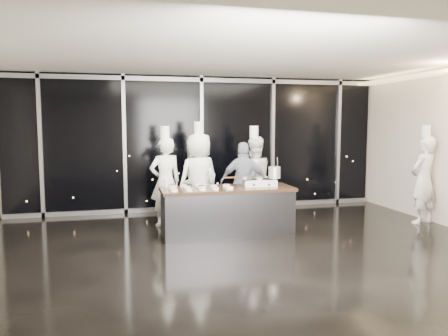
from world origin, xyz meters
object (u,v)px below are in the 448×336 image
object	(u,v)px
chef_far_left	(165,181)
chef_left	(199,178)
stove	(259,183)
chef_center	(199,184)
chef_right	(254,177)
demo_counter	(227,211)
guest	(244,182)
chef_side	(424,179)
stock_pot	(274,172)
frying_pan	(244,177)

from	to	relation	value
chef_far_left	chef_left	bearing A→B (deg)	172.15
stove	chef_center	size ratio (longest dim) A/B	0.36
chef_left	chef_right	xyz separation A→B (m)	(1.25, 0.16, -0.05)
demo_counter	guest	distance (m)	1.18
stove	guest	world-z (taller)	guest
chef_right	chef_side	xyz separation A→B (m)	(3.28, -1.32, 0.02)
chef_right	stock_pot	bearing A→B (deg)	77.34
stove	demo_counter	bearing A→B (deg)	-167.62
demo_counter	guest	bearing A→B (deg)	57.33
guest	chef_right	bearing A→B (deg)	-116.74
chef_far_left	chef_left	xyz separation A→B (m)	(0.71, 0.07, 0.04)
chef_left	chef_right	distance (m)	1.26
chef_center	demo_counter	bearing A→B (deg)	126.12
stove	chef_left	xyz separation A→B (m)	(-0.97, 1.07, -0.01)
stove	chef_far_left	distance (m)	1.95
stock_pot	chef_far_left	xyz separation A→B (m)	(-1.97, 1.02, -0.23)
chef_right	stove	bearing A→B (deg)	63.96
frying_pan	chef_left	xyz separation A→B (m)	(-0.67, 1.02, -0.11)
stock_pot	chef_center	bearing A→B (deg)	137.11
demo_counter	frying_pan	distance (m)	0.71
stock_pot	chef_side	size ratio (longest dim) A/B	0.11
demo_counter	guest	xyz separation A→B (m)	(0.60, 0.94, 0.40)
stove	stock_pot	world-z (taller)	stock_pot
chef_far_left	chef_left	distance (m)	0.71
guest	chef_side	xyz separation A→B (m)	(3.60, -0.97, 0.08)
chef_center	chef_right	world-z (taller)	chef_right
stove	chef_center	world-z (taller)	chef_center
frying_pan	chef_center	bearing A→B (deg)	128.29
chef_side	chef_right	bearing A→B (deg)	-40.81
guest	chef_left	bearing A→B (deg)	4.15
chef_left	stove	bearing A→B (deg)	110.41
frying_pan	chef_far_left	distance (m)	1.68
stove	guest	bearing A→B (deg)	100.21
chef_left	guest	xyz separation A→B (m)	(0.93, -0.19, -0.11)
frying_pan	chef_center	distance (m)	1.29
chef_center	stove	bearing A→B (deg)	151.77
demo_counter	chef_right	distance (m)	1.65
demo_counter	stock_pot	world-z (taller)	stock_pot
demo_counter	chef_center	xyz separation A→B (m)	(-0.31, 1.19, 0.35)
stove	chef_far_left	bearing A→B (deg)	156.45
chef_right	chef_side	bearing A→B (deg)	144.65
stock_pot	chef_far_left	bearing A→B (deg)	152.60
chef_center	guest	world-z (taller)	chef_center
stock_pot	chef_right	xyz separation A→B (m)	(-0.02, 1.25, -0.24)
frying_pan	stock_pot	distance (m)	0.60
stove	chef_side	bearing A→B (deg)	5.61
guest	stove	bearing A→B (deg)	109.00
chef_far_left	chef_right	xyz separation A→B (m)	(1.96, 0.23, -0.01)
chef_left	guest	bearing A→B (deg)	146.33
chef_far_left	stock_pot	bearing A→B (deg)	138.77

